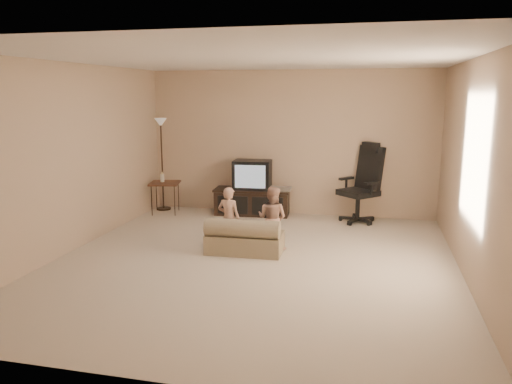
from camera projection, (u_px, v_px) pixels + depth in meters
floor at (253, 263)px, 6.30m from camera, size 5.50×5.50×0.00m
room_shell at (253, 142)px, 6.00m from camera, size 5.50×5.50×5.50m
tv_stand at (253, 192)px, 8.74m from camera, size 1.37×0.58×0.96m
office_chair at (362, 194)px, 8.22m from camera, size 0.86×0.86×1.32m
side_table at (165, 183)px, 8.81m from camera, size 0.60×0.60×0.75m
floor_lamp at (161, 143)px, 8.95m from camera, size 0.26×0.26×1.67m
child_sofa at (244, 239)px, 6.64m from camera, size 1.02×0.60×0.49m
toddler_left at (229, 219)px, 6.74m from camera, size 0.35×0.28×0.87m
toddler_right at (272, 218)px, 6.77m from camera, size 0.47×0.33×0.87m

